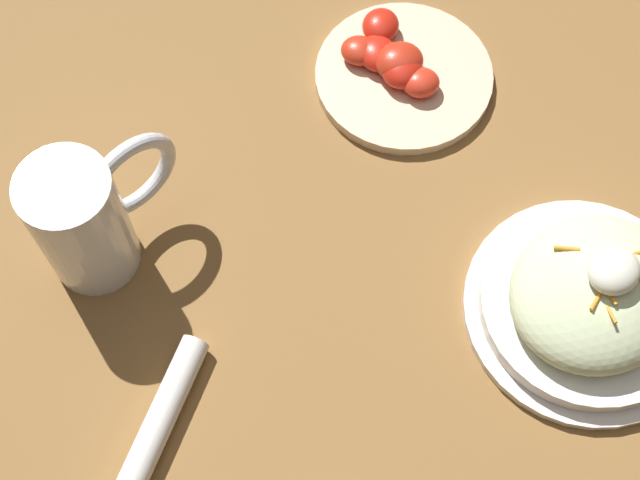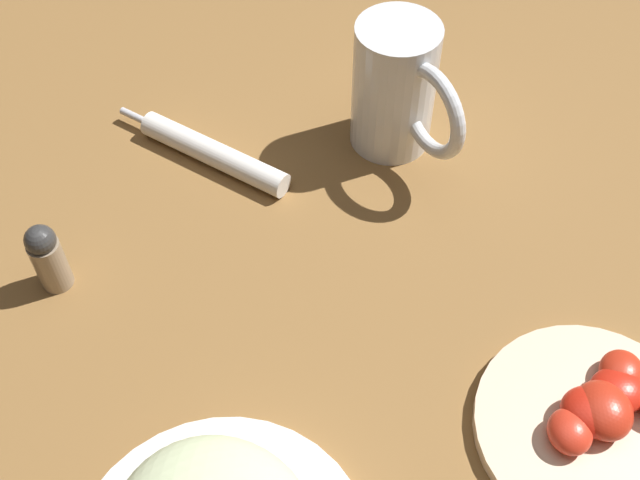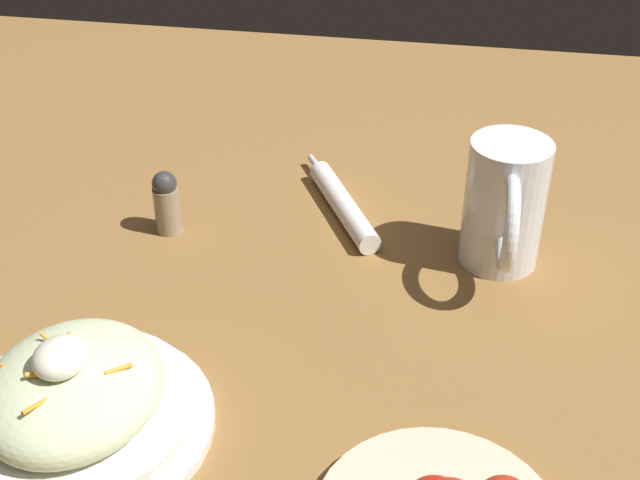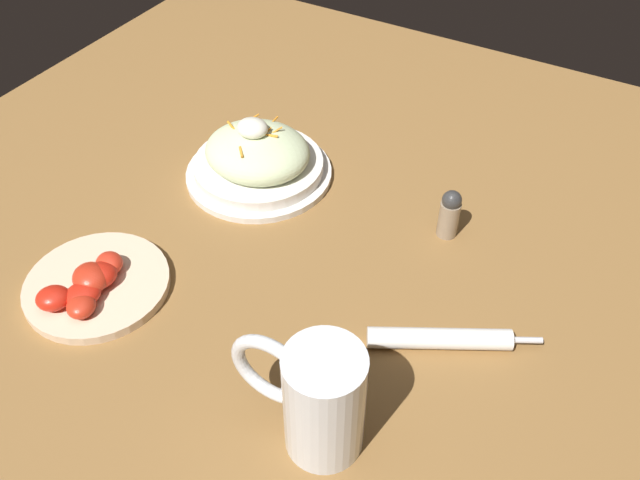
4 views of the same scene
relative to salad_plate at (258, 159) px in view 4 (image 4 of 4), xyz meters
The scene contains 6 objects.
ground_plane 0.25m from the salad_plate, 140.77° to the left, with size 1.43×1.43×0.00m, color olive.
salad_plate is the anchor object (origin of this frame).
beer_mug 0.45m from the salad_plate, 131.61° to the left, with size 0.15×0.08×0.14m.
napkin_roll 0.40m from the salad_plate, 155.78° to the left, with size 0.19×0.11×0.03m.
tomato_plate 0.31m from the salad_plate, 80.69° to the left, with size 0.18×0.18×0.04m.
salt_shaker 0.30m from the salad_plate, behind, with size 0.03×0.03×0.07m.
Camera 4 is at (-0.29, 0.50, 0.64)m, focal length 37.80 mm.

